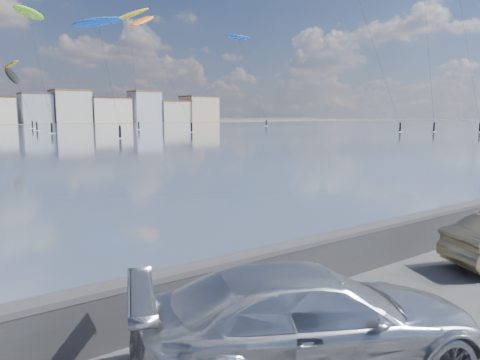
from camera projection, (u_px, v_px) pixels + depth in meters
name	position (u px, v px, depth m)	size (l,w,h in m)	color
seawall	(239.00, 278.00, 8.75)	(400.00, 0.36, 1.08)	#28282B
car_silver	(312.00, 319.00, 6.62)	(2.06, 5.07, 1.47)	silver
kitesurfer_0	(13.00, 77.00, 105.14)	(5.03, 11.06, 14.61)	black
kitesurfer_2	(238.00, 38.00, 151.52)	(9.30, 17.93, 29.47)	blue
kitesurfer_5	(29.00, 14.00, 93.05)	(8.74, 14.20, 24.91)	#8CD826
kitesurfer_6	(129.00, 16.00, 117.46)	(10.49, 15.40, 31.07)	yellow
kitesurfer_11	(11.00, 65.00, 125.85)	(4.39, 18.12, 18.43)	#BF8C19
kitesurfer_15	(143.00, 23.00, 100.96)	(8.04, 18.27, 25.86)	orange
kitesurfer_18	(98.00, 24.00, 80.50)	(9.09, 17.47, 21.04)	blue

